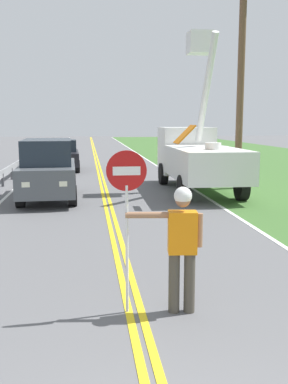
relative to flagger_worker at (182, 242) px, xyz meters
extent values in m
cube|color=yellow|center=(-0.74, 16.42, -1.04)|extent=(0.11, 110.00, 0.01)
cube|color=yellow|center=(-0.56, 16.42, -1.04)|extent=(0.11, 110.00, 0.01)
cube|color=silver|center=(2.95, 16.42, -1.04)|extent=(0.12, 110.00, 0.01)
cube|color=silver|center=(-4.25, 16.42, -1.04)|extent=(0.12, 110.00, 0.01)
cylinder|color=#474238|center=(0.12, -0.01, -0.61)|extent=(0.16, 0.16, 0.88)
cylinder|color=#474238|center=(-0.10, 0.01, -0.61)|extent=(0.16, 0.16, 0.88)
cube|color=orange|center=(0.01, 0.00, 0.13)|extent=(0.42, 0.28, 0.60)
cylinder|color=#996B4C|center=(-0.49, 0.05, 0.38)|extent=(0.61, 0.16, 0.09)
cylinder|color=#996B4C|center=(0.25, -0.03, 0.16)|extent=(0.09, 0.09, 0.48)
sphere|color=#996B4C|center=(0.01, 0.00, 0.60)|extent=(0.22, 0.22, 0.22)
sphere|color=white|center=(0.01, 0.00, 0.65)|extent=(0.25, 0.25, 0.25)
cylinder|color=silver|center=(-0.76, 0.08, -0.12)|extent=(0.04, 0.04, 1.85)
cylinder|color=#B71414|center=(-0.76, 0.08, 1.00)|extent=(0.56, 0.03, 0.56)
cube|color=white|center=(-0.76, 0.07, 1.00)|extent=(0.38, 0.01, 0.12)
cube|color=white|center=(2.98, 9.74, 0.16)|extent=(2.34, 4.62, 1.10)
cube|color=white|center=(3.01, 13.19, 0.41)|extent=(2.22, 2.12, 2.00)
cube|color=#1E2833|center=(3.02, 14.22, 0.71)|extent=(1.98, 0.08, 0.90)
cylinder|color=silver|center=(2.97, 8.82, 0.83)|extent=(0.56, 0.56, 0.24)
cylinder|color=silver|center=(2.98, 9.89, 2.77)|extent=(0.26, 2.34, 3.74)
cube|color=white|center=(2.99, 10.95, 4.58)|extent=(0.91, 0.91, 0.80)
cube|color=orange|center=(1.78, 7.95, 1.26)|extent=(0.60, 0.81, 0.59)
cylinder|color=black|center=(1.98, 13.00, -0.59)|extent=(0.33, 0.92, 0.92)
cylinder|color=black|center=(4.04, 12.98, -0.59)|extent=(0.33, 0.92, 0.92)
cylinder|color=black|center=(1.94, 8.71, -0.59)|extent=(0.33, 0.92, 0.92)
cylinder|color=black|center=(4.00, 8.70, -0.59)|extent=(0.33, 0.92, 0.92)
cube|color=#4C5156|center=(-2.67, 9.80, -0.25)|extent=(2.00, 4.66, 0.92)
cube|color=#1E2833|center=(-2.67, 9.80, 0.63)|extent=(1.72, 2.91, 0.84)
cube|color=#EAEACC|center=(-2.03, 7.54, -0.20)|extent=(0.24, 0.07, 0.16)
cube|color=#EAEACC|center=(-3.14, 7.50, -0.20)|extent=(0.24, 0.07, 0.16)
cylinder|color=black|center=(-1.80, 8.40, -0.71)|extent=(0.30, 0.69, 0.68)
cylinder|color=black|center=(-3.44, 8.34, -0.71)|extent=(0.30, 0.69, 0.68)
cylinder|color=black|center=(-1.90, 11.25, -0.71)|extent=(0.30, 0.69, 0.68)
cylinder|color=black|center=(-3.54, 11.19, -0.71)|extent=(0.30, 0.69, 0.68)
cube|color=black|center=(-2.72, 19.12, -0.35)|extent=(2.00, 4.17, 0.72)
cube|color=#1E2833|center=(-2.73, 19.37, 0.33)|extent=(1.69, 1.78, 0.64)
cube|color=#EAEACC|center=(-2.09, 17.11, -0.30)|extent=(0.24, 0.07, 0.16)
cube|color=#EAEACC|center=(-3.19, 17.07, -0.30)|extent=(0.24, 0.07, 0.16)
cylinder|color=black|center=(-1.85, 17.88, -0.71)|extent=(0.31, 0.69, 0.68)
cylinder|color=black|center=(-3.49, 17.82, -0.71)|extent=(0.31, 0.69, 0.68)
cylinder|color=black|center=(-1.95, 20.42, -0.71)|extent=(0.31, 0.69, 0.68)
cylinder|color=black|center=(-3.59, 20.36, -0.71)|extent=(0.31, 0.69, 0.68)
cylinder|color=brown|center=(4.79, 11.43, 3.24)|extent=(0.28, 0.28, 8.57)
cube|color=#4C4C51|center=(-4.85, 13.14, -0.77)|extent=(0.10, 0.10, 0.55)
cube|color=#4C4C51|center=(-4.85, 15.43, -0.77)|extent=(0.10, 0.10, 0.55)
cube|color=#4C4C51|center=(-4.85, 17.71, -0.77)|extent=(0.10, 0.10, 0.55)
cube|color=#4C4C51|center=(-4.85, 20.00, -0.77)|extent=(0.10, 0.10, 0.55)
cube|color=#4C4C51|center=(-4.85, 22.28, -0.77)|extent=(0.10, 0.10, 0.55)
cube|color=#4C4C51|center=(-4.85, 24.57, -0.77)|extent=(0.10, 0.10, 0.55)
cube|color=#4C4C51|center=(-4.85, 26.86, -0.77)|extent=(0.10, 0.10, 0.55)
camera|label=1|loc=(-1.29, -5.93, 1.67)|focal=41.46mm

